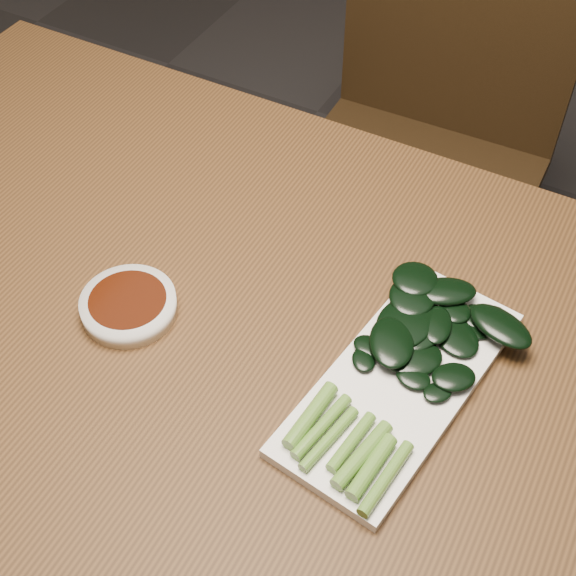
{
  "coord_description": "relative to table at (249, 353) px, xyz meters",
  "views": [
    {
      "loc": [
        0.33,
        -0.52,
        1.5
      ],
      "look_at": [
        0.02,
        0.06,
        0.76
      ],
      "focal_mm": 50.0,
      "sensor_mm": 36.0,
      "label": 1
    }
  ],
  "objects": [
    {
      "name": "gai_lan",
      "position": [
        0.2,
        0.04,
        0.1
      ],
      "size": [
        0.2,
        0.34,
        0.03
      ],
      "color": "#5D8D30",
      "rests_on": "serving_plate"
    },
    {
      "name": "chair_far",
      "position": [
        -0.03,
        0.73,
        -0.19
      ],
      "size": [
        0.48,
        0.48,
        0.89
      ],
      "rotation": [
        0.0,
        0.0,
        0.02
      ],
      "color": "black",
      "rests_on": "ground"
    },
    {
      "name": "serving_plate",
      "position": [
        0.2,
        -0.0,
        0.08
      ],
      "size": [
        0.19,
        0.35,
        0.01
      ],
      "rotation": [
        0.0,
        0.0,
        -0.14
      ],
      "color": "white",
      "rests_on": "table"
    },
    {
      "name": "ground",
      "position": [
        0.0,
        0.0,
        -0.68
      ],
      "size": [
        6.0,
        6.0,
        0.0
      ],
      "primitive_type": "plane",
      "color": "#2A2828",
      "rests_on": "ground"
    },
    {
      "name": "sauce_bowl",
      "position": [
        -0.13,
        -0.06,
        0.08
      ],
      "size": [
        0.12,
        0.12,
        0.02
      ],
      "color": "white",
      "rests_on": "table"
    },
    {
      "name": "table",
      "position": [
        0.0,
        0.0,
        0.0
      ],
      "size": [
        1.4,
        0.8,
        0.75
      ],
      "color": "#4B2E15",
      "rests_on": "ground"
    }
  ]
}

